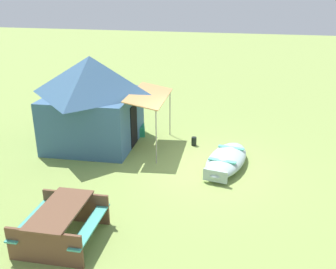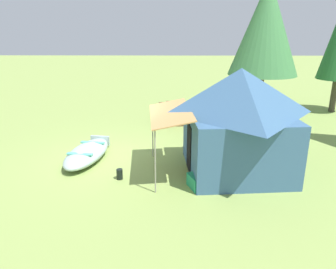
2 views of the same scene
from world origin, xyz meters
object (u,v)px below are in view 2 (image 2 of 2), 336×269
Objects in this scene: cooler_box at (196,182)px; pine_tree_back_right at (266,27)px; fuel_can at (120,174)px; picnic_table at (177,111)px; beached_rowboat at (87,153)px; canvas_cabin_tent at (238,120)px.

pine_tree_back_right is at bearing 154.74° from cooler_box.
picnic_table is at bearing 164.11° from fuel_can.
beached_rowboat is at bearing -33.20° from picnic_table.
beached_rowboat is at bearing -51.30° from pine_tree_back_right.
cooler_box is 8.98m from pine_tree_back_right.
canvas_cabin_tent is at bearing 17.89° from picnic_table.
canvas_cabin_tent is 0.69× the size of pine_tree_back_right.
pine_tree_back_right is (-1.02, 3.90, 3.55)m from picnic_table.
pine_tree_back_right is (-7.34, 3.46, 3.85)m from cooler_box.
picnic_table is (-4.43, 2.90, 0.25)m from beached_rowboat.
pine_tree_back_right is at bearing 140.86° from fuel_can.
cooler_box is (6.32, 0.44, -0.31)m from picnic_table.
picnic_table is at bearing -75.40° from pine_tree_back_right.
canvas_cabin_tent is 14.24× the size of fuel_can.
beached_rowboat is 5.30m from picnic_table.
picnic_table is (-5.15, -1.66, -1.07)m from canvas_cabin_tent.
canvas_cabin_tent is (0.72, 4.57, 1.32)m from beached_rowboat.
canvas_cabin_tent reaches higher than fuel_can.
picnic_table reaches higher than fuel_can.
canvas_cabin_tent is 7.13× the size of cooler_box.
beached_rowboat is 0.65× the size of canvas_cabin_tent.
picnic_table is 5.37m from pine_tree_back_right.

